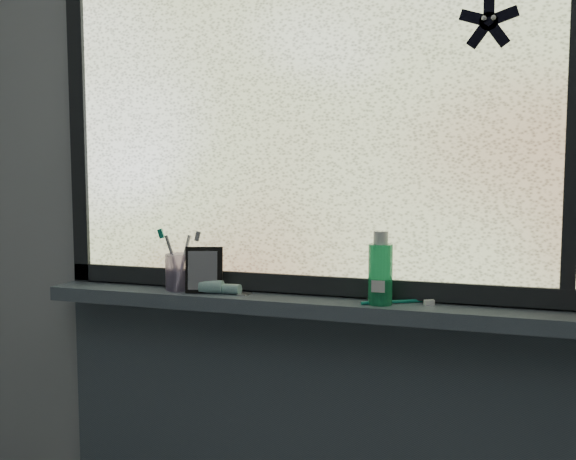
# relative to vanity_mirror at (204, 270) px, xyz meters

# --- Properties ---
(wall_back) EXTENTS (3.00, 0.01, 2.50)m
(wall_back) POSITION_rel_vanity_mirror_xyz_m (0.34, 0.09, 0.17)
(wall_back) COLOR #9EA3A8
(wall_back) RESTS_ON ground
(windowsill) EXTENTS (1.62, 0.14, 0.04)m
(windowsill) POSITION_rel_vanity_mirror_xyz_m (0.34, 0.01, -0.08)
(windowsill) COLOR #45515D
(windowsill) RESTS_ON wall_back
(window_pane) EXTENTS (1.50, 0.01, 1.00)m
(window_pane) POSITION_rel_vanity_mirror_xyz_m (0.34, 0.06, 0.45)
(window_pane) COLOR silver
(window_pane) RESTS_ON wall_back
(frame_bottom) EXTENTS (1.60, 0.03, 0.05)m
(frame_bottom) POSITION_rel_vanity_mirror_xyz_m (0.34, 0.06, -0.03)
(frame_bottom) COLOR black
(frame_bottom) RESTS_ON windowsill
(frame_left) EXTENTS (0.05, 0.03, 1.10)m
(frame_left) POSITION_rel_vanity_mirror_xyz_m (-0.44, 0.06, 0.45)
(frame_left) COLOR black
(frame_left) RESTS_ON wall_back
(frame_mullion) EXTENTS (0.03, 0.03, 1.00)m
(frame_mullion) POSITION_rel_vanity_mirror_xyz_m (0.94, 0.06, 0.45)
(frame_mullion) COLOR black
(frame_mullion) RESTS_ON wall_back
(starfish_sticker) EXTENTS (0.15, 0.02, 0.15)m
(starfish_sticker) POSITION_rel_vanity_mirror_xyz_m (0.74, 0.05, 0.64)
(starfish_sticker) COLOR black
(starfish_sticker) RESTS_ON window_pane
(vanity_mirror) EXTENTS (0.11, 0.08, 0.13)m
(vanity_mirror) POSITION_rel_vanity_mirror_xyz_m (0.00, 0.00, 0.00)
(vanity_mirror) COLOR black
(vanity_mirror) RESTS_ON windowsill
(toothpaste_tube) EXTENTS (0.21, 0.05, 0.04)m
(toothpaste_tube) POSITION_rel_vanity_mirror_xyz_m (0.04, -0.00, -0.05)
(toothpaste_tube) COLOR silver
(toothpaste_tube) RESTS_ON windowsill
(toothbrush_cup) EXTENTS (0.10, 0.10, 0.10)m
(toothbrush_cup) POSITION_rel_vanity_mirror_xyz_m (-0.09, 0.02, -0.01)
(toothbrush_cup) COLOR #B4A2D6
(toothbrush_cup) RESTS_ON windowsill
(toothbrush_lying) EXTENTS (0.19, 0.12, 0.01)m
(toothbrush_lying) POSITION_rel_vanity_mirror_xyz_m (0.52, 0.01, -0.06)
(toothbrush_lying) COLOR #0D7663
(toothbrush_lying) RESTS_ON windowsill
(mouthwash_bottle) EXTENTS (0.07, 0.07, 0.15)m
(mouthwash_bottle) POSITION_rel_vanity_mirror_xyz_m (0.49, -0.00, 0.03)
(mouthwash_bottle) COLOR #20AA65
(mouthwash_bottle) RESTS_ON windowsill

